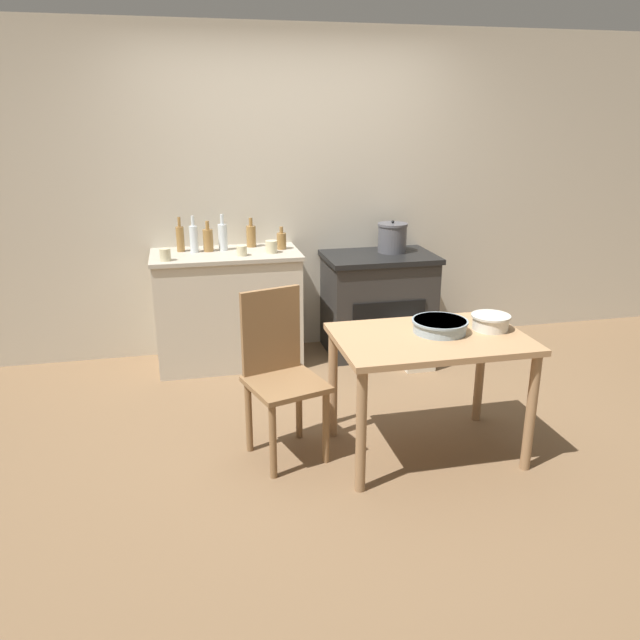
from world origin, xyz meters
TOP-DOWN VIEW (x-y plane):
  - ground_plane at (0.00, 0.00)m, footprint 14.00×14.00m
  - wall_back at (0.00, 1.58)m, footprint 8.00×0.07m
  - counter_cabinet at (-0.55, 1.27)m, footprint 1.12×0.60m
  - stove at (0.68, 1.26)m, footprint 0.89×0.62m
  - work_table at (0.44, -0.39)m, footprint 1.06×0.70m
  - chair at (-0.38, -0.19)m, footprint 0.50×0.50m
  - flour_sack at (0.86, 0.79)m, footprint 0.23×0.16m
  - stock_pot at (0.80, 1.32)m, footprint 0.24×0.24m
  - mixing_bowl_large at (0.82, -0.36)m, footprint 0.22×0.22m
  - mixing_bowl_small at (0.52, -0.34)m, footprint 0.32×0.32m
  - bottle_far_left at (-0.11, 1.29)m, footprint 0.07×0.07m
  - bottle_left at (-0.67, 1.34)m, footprint 0.08×0.08m
  - bottle_mid_left at (-0.88, 1.38)m, footprint 0.06×0.06m
  - bottle_center_left at (-0.33, 1.44)m, footprint 0.07×0.07m
  - bottle_center at (-0.78, 1.33)m, footprint 0.06×0.06m
  - bottle_center_right at (-0.56, 1.36)m, footprint 0.07×0.07m
  - cup_mid_right at (-0.21, 1.17)m, footprint 0.09×0.09m
  - cup_right at (-0.99, 1.08)m, footprint 0.08×0.08m
  - cup_far_right at (-0.44, 1.13)m, footprint 0.08×0.08m

SIDE VIEW (x-z plane):
  - ground_plane at x=0.00m, z-range 0.00..0.00m
  - flour_sack at x=0.86m, z-range 0.00..0.33m
  - stove at x=0.68m, z-range 0.00..0.82m
  - counter_cabinet at x=-0.55m, z-range 0.00..0.90m
  - chair at x=-0.38m, z-range 0.03..1.00m
  - work_table at x=0.44m, z-range 0.26..0.98m
  - mixing_bowl_small at x=0.52m, z-range 0.73..0.80m
  - mixing_bowl_large at x=0.82m, z-range 0.73..0.82m
  - cup_far_right at x=-0.44m, z-range 0.89..0.97m
  - cup_right at x=-0.99m, z-range 0.89..0.98m
  - stock_pot at x=0.80m, z-range 0.81..1.07m
  - cup_mid_right at x=-0.21m, z-range 0.89..0.99m
  - bottle_far_left at x=-0.11m, z-range 0.87..1.05m
  - bottle_center_left at x=-0.33m, z-range 0.87..1.10m
  - bottle_left at x=-0.67m, z-range 0.87..1.10m
  - bottle_mid_left at x=-0.88m, z-range 0.86..1.13m
  - bottle_center_right at x=-0.56m, z-range 0.86..1.14m
  - bottle_center at x=-0.78m, z-range 0.86..1.14m
  - wall_back at x=0.00m, z-range 0.00..2.55m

